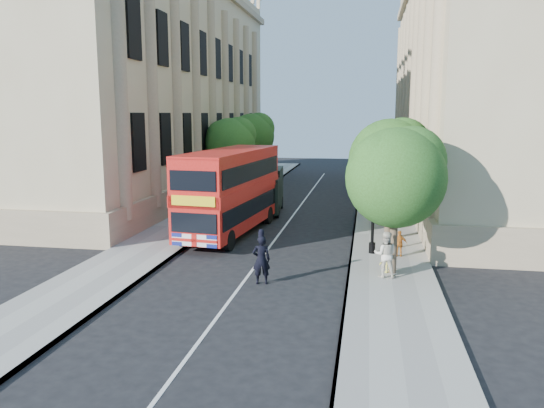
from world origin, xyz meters
The scene contains 17 objects.
ground centered at (0.00, 0.00, 0.00)m, with size 120.00×120.00×0.00m, color black.
pavement_right centered at (5.75, 10.00, 0.06)m, with size 3.50×80.00×0.12m, color gray.
pavement_left centered at (-5.75, 10.00, 0.06)m, with size 3.50×80.00×0.12m, color gray.
building_right centered at (13.80, 24.00, 9.00)m, with size 12.00×38.00×18.00m, color tan.
building_left centered at (-13.80, 24.00, 9.00)m, with size 12.00×38.00×18.00m, color tan.
tree_right_near centered at (5.84, 3.03, 4.25)m, with size 4.00×4.00×6.08m.
tree_right_mid centered at (5.84, 9.03, 4.45)m, with size 4.20×4.20×6.37m.
tree_right_far centered at (5.84, 15.03, 4.31)m, with size 4.00×4.00×6.15m.
tree_left_far centered at (-5.96, 22.03, 4.44)m, with size 4.00×4.00×6.30m.
tree_left_back centered at (-5.96, 30.03, 4.71)m, with size 4.20×4.20×6.65m.
lamp_post centered at (5.00, 6.00, 2.51)m, with size 0.32×0.32×5.16m.
double_decker_bus centered at (-2.60, 9.20, 2.50)m, with size 3.56×10.00×4.53m.
box_van centered at (-1.97, 15.68, 1.44)m, with size 2.54×5.29×2.93m.
police_constable centered at (0.73, 1.00, 0.96)m, with size 0.70×0.46×1.92m, color black.
woman_pedestrian centered at (5.48, 2.36, 1.05)m, with size 0.90×0.70×1.85m, color beige.
child_a centered at (6.22, 5.62, 0.72)m, with size 0.70×0.29×1.20m, color #C06C21.
child_b centered at (5.60, 2.97, 0.65)m, with size 0.68×0.39×1.05m, color #E4D94E.
Camera 1 is at (4.68, -18.46, 6.56)m, focal length 35.00 mm.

